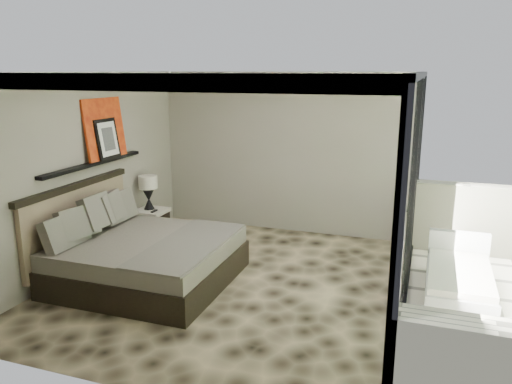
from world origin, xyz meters
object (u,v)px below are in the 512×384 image
(nightstand, at_px, (152,225))
(lounger, at_px, (459,280))
(bed, at_px, (141,255))
(table_lamp, at_px, (148,188))

(nightstand, relative_size, lounger, 0.31)
(bed, bearing_deg, table_lamp, 117.16)
(bed, relative_size, table_lamp, 3.84)
(table_lamp, relative_size, lounger, 0.36)
(nightstand, height_order, table_lamp, table_lamp)
(bed, xyz_separation_m, nightstand, (-0.77, 1.57, -0.11))
(lounger, bearing_deg, bed, -166.47)
(bed, relative_size, lounger, 1.38)
(nightstand, distance_m, table_lamp, 0.64)
(nightstand, bearing_deg, table_lamp, 146.94)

